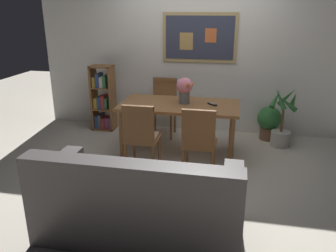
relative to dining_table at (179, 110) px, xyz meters
The scene contains 12 objects.
ground_plane 0.74m from the dining_table, 78.36° to the right, with size 12.00×12.00×0.00m, color beige.
wall_back_with_painting 1.29m from the dining_table, 85.97° to the left, with size 5.20×0.14×2.60m.
dining_table is the anchor object (origin of this frame).
dining_chair_near_right 0.85m from the dining_table, 64.64° to the right, with size 0.40×0.41×0.91m.
dining_chair_near_left 0.82m from the dining_table, 115.44° to the right, with size 0.40×0.41×0.91m.
dining_chair_far_left 0.83m from the dining_table, 117.59° to the left, with size 0.40×0.41×0.91m.
leather_couch 1.94m from the dining_table, 91.07° to the right, with size 1.80×0.84×0.84m.
bookshelf 1.62m from the dining_table, 151.96° to the left, with size 0.36×0.28×1.09m.
potted_ivy 1.56m from the dining_table, 32.16° to the left, with size 0.37×0.37×0.60m.
potted_palm 1.58m from the dining_table, 20.90° to the left, with size 0.41×0.41×0.90m.
flower_vase 0.31m from the dining_table, 36.53° to the left, with size 0.23×0.22×0.35m.
tv_remote 0.46m from the dining_table, ahead, with size 0.14×0.14×0.02m.
Camera 1 is at (0.67, -4.08, 1.98)m, focal length 36.50 mm.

